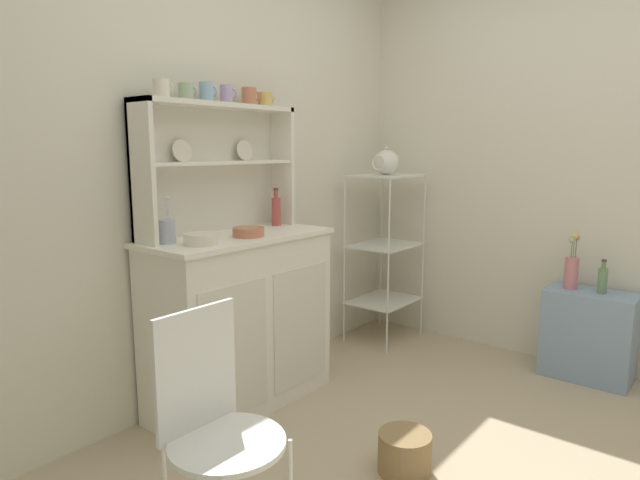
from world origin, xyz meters
The scene contains 21 objects.
wall_back centered at (0.00, 1.62, 1.25)m, with size 3.84×0.05×2.50m, color silver.
wall_right centered at (1.62, 0.00, 1.25)m, with size 0.05×3.84×2.50m, color silver.
hutch_cabinet centered at (-0.05, 1.37, 0.46)m, with size 1.00×0.45×0.90m.
hutch_shelf_unit centered at (-0.05, 1.53, 1.29)m, with size 0.93×0.18×0.66m.
bakers_rack centered at (1.27, 1.33, 0.71)m, with size 0.48×0.37×1.16m.
side_shelf_blue centered at (1.44, 0.03, 0.26)m, with size 0.28×0.48×0.52m, color #849EBC.
wire_chair centered at (-0.89, 0.58, 0.52)m, with size 0.36×0.36×0.85m.
floor_basket centered at (-0.06, 0.38, 0.08)m, with size 0.22×0.22×0.17m, color #93754C.
cup_cream_0 centered at (-0.38, 1.49, 1.60)m, with size 0.09×0.07×0.08m.
cup_sage_1 centered at (-0.25, 1.49, 1.60)m, with size 0.09×0.07×0.08m.
cup_sky_2 centered at (-0.13, 1.49, 1.61)m, with size 0.08×0.07×0.09m.
cup_lilac_3 centered at (0.01, 1.49, 1.61)m, with size 0.08×0.06×0.09m.
cup_terracotta_4 centered at (0.16, 1.49, 1.61)m, with size 0.09×0.08×0.09m.
cup_gold_5 centered at (0.28, 1.49, 1.60)m, with size 0.09×0.08×0.08m.
bowl_mixing_large centered at (-0.35, 1.29, 0.93)m, with size 0.16×0.16×0.05m, color silver.
bowl_floral_medium centered at (-0.05, 1.29, 0.93)m, with size 0.16×0.16×0.05m, color #C67556.
jam_bottle centered at (0.32, 1.45, 0.99)m, with size 0.05×0.05×0.21m.
utensil_jar centered at (-0.42, 1.44, 0.96)m, with size 0.08×0.08×0.22m.
porcelain_teapot centered at (1.26, 1.33, 1.24)m, with size 0.26×0.17×0.19m.
flower_vase centered at (1.44, 0.15, 0.64)m, with size 0.08×0.08×0.33m.
oil_bottle centered at (1.44, -0.02, 0.60)m, with size 0.05×0.05×0.20m.
Camera 1 is at (-1.90, -0.65, 1.34)m, focal length 30.50 mm.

